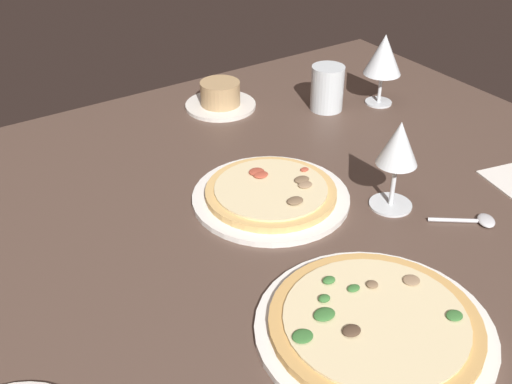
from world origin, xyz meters
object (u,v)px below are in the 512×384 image
(ramekin_on_saucer, at_px, (220,97))
(spoon, at_px, (478,220))
(pizza_main, at_px, (271,194))
(wine_glass_far, at_px, (398,148))
(pizza_side, at_px, (374,326))
(wine_glass_near, at_px, (384,56))
(water_glass, at_px, (327,91))

(ramekin_on_saucer, bearing_deg, spoon, -78.56)
(pizza_main, distance_m, wine_glass_far, 0.23)
(ramekin_on_saucer, relative_size, spoon, 1.56)
(pizza_side, xyz_separation_m, wine_glass_near, (0.50, 0.53, 0.10))
(wine_glass_far, distance_m, spoon, 0.18)
(water_glass, bearing_deg, pizza_side, -123.64)
(wine_glass_far, height_order, spoon, wine_glass_far)
(ramekin_on_saucer, xyz_separation_m, water_glass, (0.19, -0.14, 0.02))
(wine_glass_far, distance_m, water_glass, 0.40)
(pizza_main, bearing_deg, ramekin_on_saucer, 72.12)
(pizza_side, xyz_separation_m, ramekin_on_saucer, (0.19, 0.71, 0.01))
(pizza_side, distance_m, wine_glass_far, 0.33)
(water_glass, xyz_separation_m, spoon, (-0.07, -0.48, -0.04))
(water_glass, relative_size, spoon, 0.98)
(wine_glass_near, relative_size, water_glass, 1.61)
(pizza_side, relative_size, spoon, 3.14)
(pizza_side, distance_m, spoon, 0.33)
(wine_glass_far, bearing_deg, water_glass, 67.46)
(pizza_side, xyz_separation_m, water_glass, (0.38, 0.57, 0.03))
(pizza_main, relative_size, ramekin_on_saucer, 1.73)
(wine_glass_far, distance_m, wine_glass_near, 0.42)
(spoon, bearing_deg, wine_glass_far, 125.93)
(ramekin_on_saucer, bearing_deg, water_glass, -35.61)
(pizza_side, bearing_deg, pizza_main, 78.53)
(pizza_main, height_order, pizza_side, same)
(wine_glass_far, xyz_separation_m, wine_glass_near, (0.27, 0.32, -0.00))
(pizza_side, height_order, ramekin_on_saucer, ramekin_on_saucer)
(water_glass, bearing_deg, wine_glass_near, -19.87)
(pizza_side, height_order, water_glass, water_glass)
(pizza_main, distance_m, water_glass, 0.39)
(pizza_side, bearing_deg, wine_glass_near, 46.70)
(water_glass, bearing_deg, pizza_main, -142.92)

